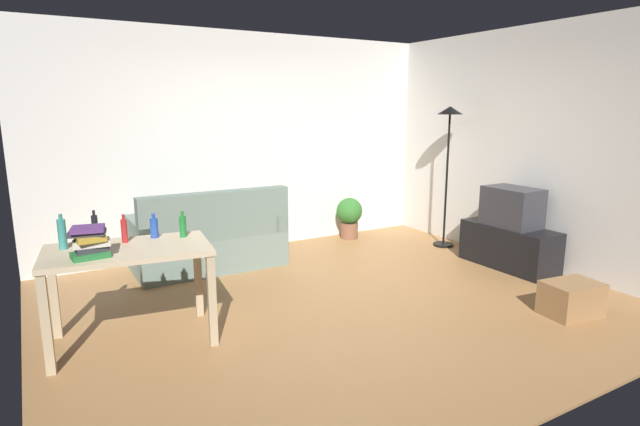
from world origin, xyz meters
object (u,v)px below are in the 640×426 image
Objects in this scene: torchiere_lamp at (449,138)px; bottle_red at (124,230)px; bottle_blue at (154,227)px; bottle_tall at (62,234)px; book_stack at (90,242)px; couch at (210,241)px; tv at (512,207)px; tv_stand at (509,246)px; desk at (129,262)px; potted_plant at (349,215)px; bottle_green at (183,226)px; storage_box at (571,299)px; bottle_dark at (95,229)px.

torchiere_lamp is 8.01× the size of bottle_red.
bottle_red is at bearing -170.25° from bottle_blue.
bottle_tall is 0.93× the size of book_stack.
bottle_blue is (-0.86, -1.29, 0.54)m from couch.
torchiere_lamp reaches higher than tv.
tv_stand is at bearing -90.00° from torchiere_lamp.
desk is 4.46× the size of book_stack.
couch is 1.64m from bottle_blue.
desk is 5.67× the size of bottle_red.
potted_plant is (2.10, 0.31, 0.02)m from couch.
couch is at bearing 60.33° from tv_stand.
desk is 5.90× the size of bottle_green.
tv is at bearing -89.80° from torchiere_lamp.
bottle_red reaches higher than bottle_blue.
potted_plant is at bearing 131.88° from torchiere_lamp.
couch is 1.28× the size of desk.
desk is (-4.08, 0.19, 0.41)m from tv_stand.
desk is at bearing -25.73° from bottle_tall.
book_stack is (-1.38, -1.64, 0.57)m from couch.
book_stack is at bearing 161.07° from storage_box.
potted_plant is (3.21, 1.81, -0.32)m from desk.
bottle_red is 0.45m from bottle_green.
book_stack is (-0.28, -0.31, 0.02)m from bottle_red.
bottle_green is at bearing -5.94° from bottle_tall.
tv is at bearing 4.66° from desk.
bottle_blue is at bearing 56.15° from couch.
potted_plant reaches higher than tv_stand.
bottle_dark is (-4.26, 0.42, 0.64)m from tv_stand.
tv is at bearing -90.00° from tv_stand.
desk is 0.37m from bottle_dark.
potted_plant is at bearing 29.24° from book_stack.
bottle_dark is at bearing 177.29° from bottle_blue.
couch is 7.26× the size of bottle_red.
bottle_tall is (-1.53, -1.29, 0.57)m from couch.
couch is 3.44m from tv.
couch is at bearing 49.88° from book_stack.
book_stack is at bearing -145.92° from bottle_blue.
bottle_green reaches higher than tv_stand.
storage_box is at bearing -27.11° from bottle_green.
book_stack reaches higher than desk.
tv is 2.23× the size of bottle_dark.
book_stack is at bearing 89.33° from tv_stand.
desk is at bearing 87.29° from tv.
bottle_blue is at bearing -2.71° from bottle_dark.
bottle_dark reaches higher than book_stack.
book_stack is at bearing -144.72° from desk.
couch is 2.08m from bottle_tall.
torchiere_lamp is 4.57m from bottle_tall.
couch reaches higher than storage_box.
torchiere_lamp reaches higher than bottle_tall.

